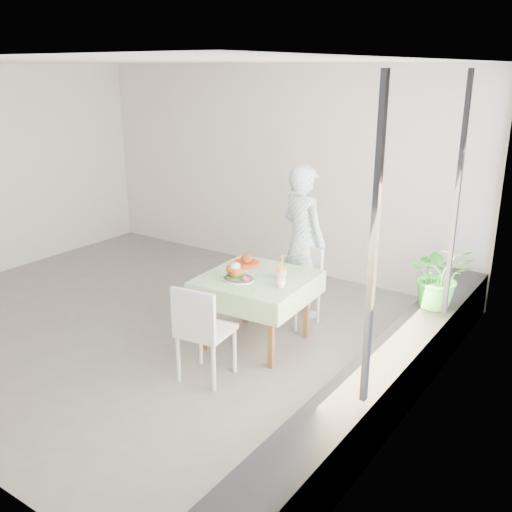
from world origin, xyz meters
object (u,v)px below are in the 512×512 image
Objects in this scene: chair_far at (297,299)px; diner at (303,241)px; juice_cup_orange at (281,272)px; chair_near at (206,349)px; potted_plant at (439,275)px; main_dish at (237,274)px; cafe_table at (257,302)px.

diner is at bearing 109.57° from chair_far.
chair_far is at bearing 105.22° from juice_cup_orange.
chair_far is at bearing 126.43° from diner.
juice_cup_orange is at bearing 76.28° from chair_near.
chair_far is at bearing -174.89° from potted_plant.
main_dish is at bearing -148.66° from potted_plant.
chair_near is 0.53× the size of diner.
cafe_table is 1.69× the size of potted_plant.
main_dish is 0.45m from juice_cup_orange.
potted_plant is at bearing -166.80° from diner.
chair_far is 1.31× the size of potted_plant.
diner is 1.59m from potted_plant.
cafe_table is at bearing 57.51° from main_dish.
chair_near is 2.36m from potted_plant.
diner is at bearing 90.82° from chair_near.
juice_cup_orange is (0.23, 0.93, 0.52)m from chair_near.
chair_near is at bearing -132.94° from potted_plant.
diner is 0.89m from juice_cup_orange.
diner reaches higher than juice_cup_orange.
juice_cup_orange reaches higher than chair_far.
juice_cup_orange is at bearing -150.62° from potted_plant.
potted_plant is (1.34, 0.75, 0.02)m from juice_cup_orange.
cafe_table is 3.25× the size of main_dish.
main_dish is (-0.10, -1.13, -0.08)m from diner.
juice_cup_orange is at bearing 123.31° from diner.
chair_far is (0.06, 0.71, -0.20)m from cafe_table.
potted_plant is (1.51, 0.13, 0.56)m from chair_far.
diner is 5.90× the size of juice_cup_orange.
potted_plant reaches higher than main_dish.
main_dish is at bearing -141.92° from juice_cup_orange.
juice_cup_orange is at bearing -74.78° from chair_far.
cafe_table is 0.43m from juice_cup_orange.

